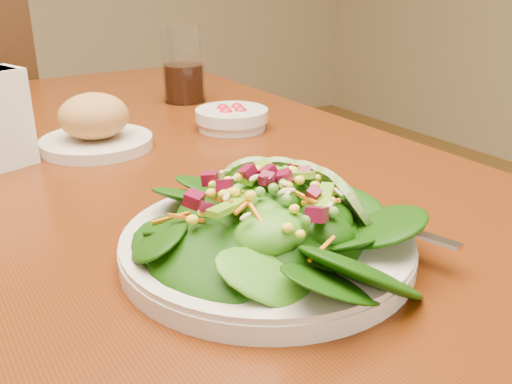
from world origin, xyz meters
TOP-DOWN VIEW (x-y plane):
  - dining_table at (0.00, 0.00)m, footprint 0.90×1.40m
  - salad_plate at (0.05, -0.34)m, footprint 0.29×0.29m
  - bread_plate at (0.01, 0.09)m, footprint 0.17×0.17m
  - tomato_bowl at (0.24, 0.07)m, footprint 0.12×0.12m
  - drinking_glass at (0.26, 0.30)m, footprint 0.09×0.09m

SIDE VIEW (x-z plane):
  - dining_table at x=0.00m, z-range 0.27..1.02m
  - tomato_bowl at x=0.24m, z-range 0.75..0.79m
  - salad_plate at x=0.05m, z-range 0.74..0.82m
  - bread_plate at x=0.01m, z-range 0.74..0.83m
  - drinking_glass at x=0.26m, z-range 0.74..0.89m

